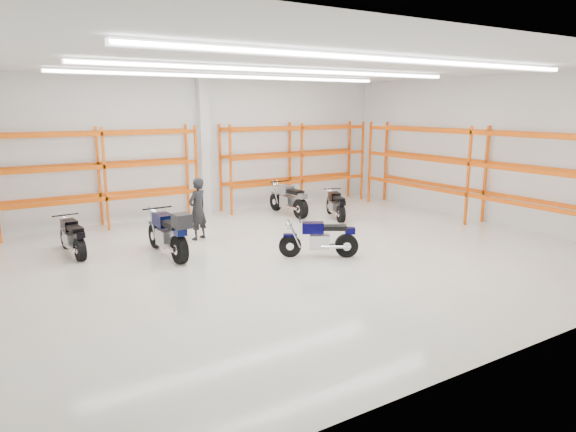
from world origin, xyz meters
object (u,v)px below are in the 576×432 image
motorcycle_main (322,239)px  motorcycle_back_c (289,200)px  structural_column (204,147)px  standing_man (198,209)px  motorcycle_back_b (169,234)px  motorcycle_back_a (73,238)px  motorcycle_back_d (336,206)px

motorcycle_main → motorcycle_back_c: (1.94, 4.57, 0.06)m
motorcycle_back_c → structural_column: (-2.26, 1.73, 1.74)m
motorcycle_main → standing_man: size_ratio=1.01×
standing_man → motorcycle_back_b: bearing=18.0°
motorcycle_back_a → structural_column: 5.87m
motorcycle_back_d → structural_column: structural_column is taller
motorcycle_back_c → standing_man: standing_man is taller
motorcycle_main → motorcycle_back_a: motorcycle_main is taller
motorcycle_back_a → standing_man: size_ratio=1.12×
motorcycle_back_d → standing_man: standing_man is taller
motorcycle_main → structural_column: 6.56m
standing_man → motorcycle_main: bearing=93.6°
motorcycle_back_a → motorcycle_back_c: size_ratio=0.86×
motorcycle_main → motorcycle_back_c: 4.96m
motorcycle_back_c → motorcycle_back_d: motorcycle_back_c is taller
motorcycle_main → structural_column: bearing=93.0°
motorcycle_main → standing_man: standing_man is taller
motorcycle_back_a → motorcycle_back_c: motorcycle_back_c is taller
motorcycle_back_c → motorcycle_back_a: bearing=-170.1°
motorcycle_back_c → standing_man: bearing=-160.0°
motorcycle_back_a → motorcycle_back_d: (7.98, -0.07, -0.01)m
motorcycle_back_a → structural_column: bearing=31.8°
motorcycle_back_d → structural_column: bearing=137.0°
motorcycle_back_b → motorcycle_back_c: bearing=27.5°
motorcycle_back_b → standing_man: standing_man is taller
motorcycle_main → structural_column: structural_column is taller
motorcycle_back_d → standing_man: size_ratio=1.05×
motorcycle_back_a → motorcycle_back_d: motorcycle_back_a is taller
motorcycle_back_a → motorcycle_back_b: 2.41m
motorcycle_back_a → standing_man: 3.22m
motorcycle_main → standing_man: (-1.88, 3.18, 0.40)m
motorcycle_back_a → structural_column: (4.75, 2.95, 1.81)m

